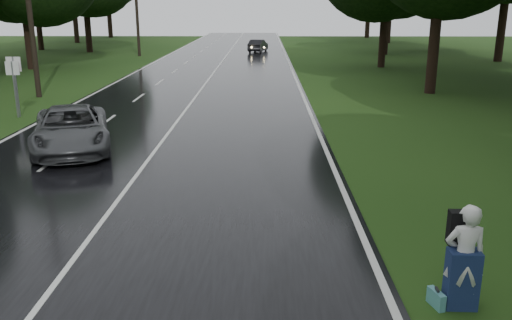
{
  "coord_description": "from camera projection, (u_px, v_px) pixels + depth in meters",
  "views": [
    {
      "loc": [
        3.68,
        -8.34,
        4.78
      ],
      "look_at": [
        3.49,
        4.42,
        1.1
      ],
      "focal_mm": 37.72,
      "sensor_mm": 36.0,
      "label": 1
    }
  ],
  "objects": [
    {
      "name": "utility_pole_far",
      "position": [
        140.0,
        56.0,
        52.46
      ],
      "size": [
        1.8,
        0.28,
        10.59
      ],
      "primitive_type": null,
      "color": "black",
      "rests_on": "ground"
    },
    {
      "name": "tree_right_d",
      "position": [
        430.0,
        93.0,
        30.36
      ],
      "size": [
        9.72,
        9.72,
        15.19
      ],
      "primitive_type": null,
      "color": "black",
      "rests_on": "ground"
    },
    {
      "name": "utility_pole_mid",
      "position": [
        39.0,
        97.0,
        29.08
      ],
      "size": [
        1.8,
        0.28,
        10.43
      ],
      "primitive_type": null,
      "color": "black",
      "rests_on": "ground"
    },
    {
      "name": "grey_car",
      "position": [
        71.0,
        129.0,
        18.11
      ],
      "size": [
        3.9,
        5.72,
        1.45
      ],
      "primitive_type": "imported",
      "rotation": [
        0.0,
        0.0,
        0.31
      ],
      "color": "#454749",
      "rests_on": "road"
    },
    {
      "name": "suitcase",
      "position": [
        436.0,
        299.0,
        8.83
      ],
      "size": [
        0.22,
        0.42,
        0.28
      ],
      "primitive_type": "cube",
      "rotation": [
        0.0,
        0.0,
        0.27
      ],
      "color": "teal",
      "rests_on": "ground"
    },
    {
      "name": "tree_left_e",
      "position": [
        32.0,
        69.0,
        41.8
      ],
      "size": [
        8.25,
        8.25,
        12.88
      ],
      "primitive_type": null,
      "color": "black",
      "rests_on": "ground"
    },
    {
      "name": "road_sign_b",
      "position": [
        20.0,
        117.0,
        23.95
      ],
      "size": [
        0.63,
        0.1,
        2.64
      ],
      "primitive_type": null,
      "color": "white",
      "rests_on": "ground"
    },
    {
      "name": "tree_right_f",
      "position": [
        384.0,
        55.0,
        54.11
      ],
      "size": [
        9.02,
        9.02,
        14.09
      ],
      "primitive_type": null,
      "color": "black",
      "rests_on": "ground"
    },
    {
      "name": "hitchhiker",
      "position": [
        464.0,
        260.0,
        8.65
      ],
      "size": [
        0.67,
        0.6,
        1.8
      ],
      "color": "silver",
      "rests_on": "ground"
    },
    {
      "name": "road_sign_a",
      "position": [
        18.0,
        117.0,
        23.78
      ],
      "size": [
        0.59,
        0.1,
        2.46
      ],
      "primitive_type": null,
      "color": "white",
      "rests_on": "ground"
    },
    {
      "name": "far_car",
      "position": [
        258.0,
        46.0,
        56.57
      ],
      "size": [
        2.16,
        4.09,
        1.28
      ],
      "primitive_type": "imported",
      "rotation": [
        0.0,
        0.0,
        2.92
      ],
      "color": "black",
      "rests_on": "road"
    },
    {
      "name": "tree_left_f",
      "position": [
        90.0,
        52.0,
        56.93
      ],
      "size": [
        8.99,
        8.99,
        14.04
      ],
      "primitive_type": null,
      "color": "black",
      "rests_on": "ground"
    },
    {
      "name": "ground",
      "position": [
        53.0,
        289.0,
        9.39
      ],
      "size": [
        160.0,
        160.0,
        0.0
      ],
      "primitive_type": "plane",
      "color": "#224113",
      "rests_on": "ground"
    },
    {
      "name": "tree_right_e",
      "position": [
        381.0,
        67.0,
        43.07
      ],
      "size": [
        8.95,
        8.95,
        13.98
      ],
      "primitive_type": null,
      "color": "black",
      "rests_on": "ground"
    },
    {
      "name": "lane_center",
      "position": [
        195.0,
        98.0,
        28.59
      ],
      "size": [
        0.12,
        140.0,
        0.01
      ],
      "primitive_type": "cube",
      "color": "silver",
      "rests_on": "road"
    },
    {
      "name": "road",
      "position": [
        195.0,
        98.0,
        28.6
      ],
      "size": [
        12.0,
        140.0,
        0.04
      ],
      "primitive_type": "cube",
      "color": "black",
      "rests_on": "ground"
    }
  ]
}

